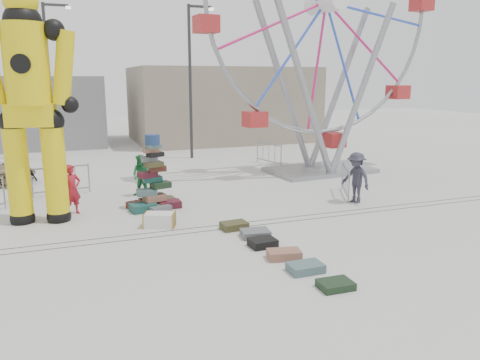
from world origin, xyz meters
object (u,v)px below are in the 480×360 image
object	(u,v)px
lamp_post_right	(192,74)
ferris_wheel	(325,25)
barricade_wheel_front	(345,181)
steamer_trunk	(160,220)
pedestrian_red	(72,190)
lamp_post_left	(51,74)
crash_test_dummy	(30,98)
pedestrian_green	(142,176)
suitcase_tower	(153,188)
barricade_wheel_back	(269,154)
barricade_dummy_c	(61,180)
pedestrian_black	(24,180)
pedestrian_grey	(356,178)

from	to	relation	value
lamp_post_right	ferris_wheel	bearing A→B (deg)	-52.79
lamp_post_right	barricade_wheel_front	xyz separation A→B (m)	(3.10, -10.20, -3.93)
lamp_post_right	steamer_trunk	world-z (taller)	lamp_post_right
steamer_trunk	pedestrian_red	bearing A→B (deg)	158.09
lamp_post_left	crash_test_dummy	world-z (taller)	lamp_post_left
pedestrian_red	pedestrian_green	size ratio (longest dim) A/B	1.05
suitcase_tower	pedestrian_red	bearing A→B (deg)	165.98
pedestrian_green	ferris_wheel	bearing A→B (deg)	49.94
barricade_wheel_back	lamp_post_left	bearing A→B (deg)	-130.72
lamp_post_left	steamer_trunk	bearing A→B (deg)	-77.76
steamer_trunk	suitcase_tower	bearing A→B (deg)	106.60
barricade_dummy_c	barricade_wheel_front	distance (m)	10.56
barricade_dummy_c	pedestrian_red	size ratio (longest dim) A/B	1.24
ferris_wheel	lamp_post_right	bearing A→B (deg)	121.84
ferris_wheel	barricade_wheel_back	xyz separation A→B (m)	(-1.46, 2.61, -6.00)
pedestrian_red	pedestrian_black	world-z (taller)	pedestrian_black
barricade_wheel_front	pedestrian_black	xyz separation A→B (m)	(-11.04, 3.05, 0.27)
crash_test_dummy	pedestrian_green	distance (m)	4.97
barricade_wheel_back	pedestrian_green	xyz separation A→B (m)	(-7.01, -4.33, 0.22)
barricade_wheel_front	pedestrian_grey	bearing A→B (deg)	-166.75
ferris_wheel	barricade_wheel_front	size ratio (longest dim) A/B	6.65
barricade_wheel_back	pedestrian_green	size ratio (longest dim) A/B	1.30
lamp_post_right	crash_test_dummy	bearing A→B (deg)	-126.94
barricade_wheel_front	barricade_wheel_back	distance (m)	6.88
pedestrian_grey	barricade_wheel_front	bearing A→B (deg)	152.55
suitcase_tower	barricade_dummy_c	size ratio (longest dim) A/B	1.24
barricade_dummy_c	barricade_wheel_back	world-z (taller)	same
crash_test_dummy	barricade_dummy_c	size ratio (longest dim) A/B	3.53
ferris_wheel	barricade_dummy_c	distance (m)	12.76
ferris_wheel	barricade_wheel_front	bearing A→B (deg)	-113.47
ferris_wheel	barricade_dummy_c	bearing A→B (deg)	177.09
barricade_wheel_front	barricade_wheel_back	size ratio (longest dim) A/B	1.00
suitcase_tower	pedestrian_green	world-z (taller)	suitcase_tower
crash_test_dummy	pedestrian_red	world-z (taller)	crash_test_dummy
lamp_post_right	pedestrian_grey	world-z (taller)	lamp_post_right
pedestrian_green	barricade_dummy_c	bearing A→B (deg)	-165.62
ferris_wheel	pedestrian_black	size ratio (longest dim) A/B	8.07
barricade_dummy_c	pedestrian_red	distance (m)	2.88
crash_test_dummy	pedestrian_green	bearing A→B (deg)	42.16
steamer_trunk	barricade_wheel_back	bearing A→B (deg)	71.42
lamp_post_right	crash_test_dummy	size ratio (longest dim) A/B	1.13
lamp_post_right	pedestrian_grey	xyz separation A→B (m)	(2.88, -11.17, -3.59)
suitcase_tower	barricade_wheel_back	distance (m)	9.23
crash_test_dummy	suitcase_tower	bearing A→B (deg)	15.43
lamp_post_right	barricade_wheel_front	distance (m)	11.36
suitcase_tower	steamer_trunk	distance (m)	2.15
pedestrian_black	pedestrian_grey	world-z (taller)	pedestrian_grey
steamer_trunk	pedestrian_red	size ratio (longest dim) A/B	0.55
pedestrian_grey	crash_test_dummy	bearing A→B (deg)	-112.39
barricade_wheel_front	pedestrian_black	world-z (taller)	pedestrian_black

